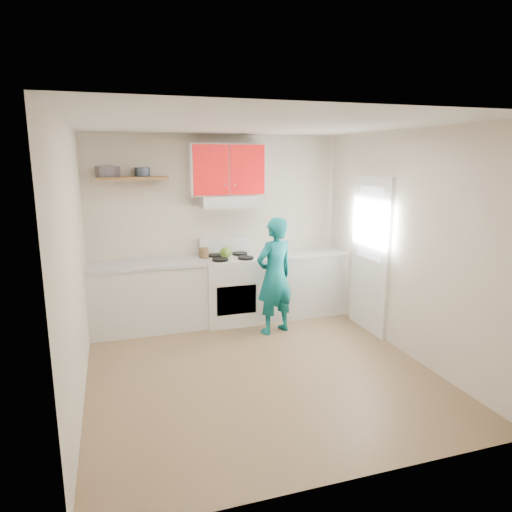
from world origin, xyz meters
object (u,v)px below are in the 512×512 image
object	(u,v)px
stove	(231,289)
kettle	(226,252)
tin	(143,172)
person	(275,276)
crock	(204,254)

from	to	relation	value
stove	kettle	size ratio (longest dim) A/B	5.41
tin	person	bearing A→B (deg)	-27.41
crock	person	size ratio (longest dim) A/B	0.10
kettle	crock	bearing A→B (deg)	174.55
kettle	person	distance (m)	0.83
tin	person	xyz separation A→B (m)	(1.56, -0.81, -1.33)
stove	crock	xyz separation A→B (m)	(-0.35, 0.10, 0.52)
kettle	tin	bearing A→B (deg)	176.98
stove	tin	bearing A→B (deg)	169.33
crock	person	xyz separation A→B (m)	(0.79, -0.69, -0.21)
stove	kettle	distance (m)	0.54
crock	person	world-z (taller)	person
stove	kettle	world-z (taller)	kettle
kettle	crock	distance (m)	0.30
tin	kettle	world-z (taller)	tin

